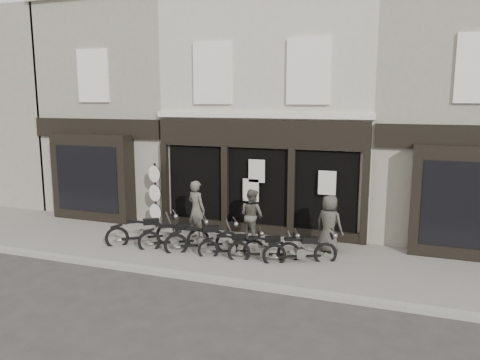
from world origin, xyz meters
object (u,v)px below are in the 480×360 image
(motorcycle_5, at_px, (301,252))
(motorcycle_4, at_px, (265,251))
(advert_sign_post, at_px, (155,198))
(man_left, at_px, (196,209))
(motorcycle_0, at_px, (143,234))
(man_right, at_px, (329,224))
(motorcycle_3, at_px, (232,248))
(motorcycle_2, at_px, (203,241))
(motorcycle_1, at_px, (175,238))
(man_centre, at_px, (252,215))

(motorcycle_5, bearing_deg, motorcycle_4, 164.01)
(motorcycle_4, xyz_separation_m, motorcycle_5, (1.00, 0.16, 0.01))
(advert_sign_post, bearing_deg, man_left, -1.02)
(motorcycle_0, bearing_deg, man_right, -24.10)
(motorcycle_3, relative_size, man_left, 0.96)
(motorcycle_2, height_order, man_left, man_left)
(motorcycle_2, relative_size, man_right, 1.18)
(motorcycle_3, distance_m, motorcycle_4, 0.98)
(motorcycle_1, relative_size, advert_sign_post, 0.81)
(motorcycle_5, height_order, man_right, man_right)
(motorcycle_4, height_order, man_centre, man_centre)
(motorcycle_4, relative_size, man_left, 1.03)
(motorcycle_3, xyz_separation_m, motorcycle_5, (1.98, 0.18, 0.03))
(motorcycle_4, distance_m, man_centre, 1.89)
(motorcycle_2, height_order, advert_sign_post, advert_sign_post)
(motorcycle_0, height_order, man_left, man_left)
(motorcycle_0, bearing_deg, man_left, 5.25)
(man_left, bearing_deg, motorcycle_0, 63.58)
(man_centre, bearing_deg, motorcycle_0, 49.35)
(motorcycle_1, bearing_deg, motorcycle_2, -31.76)
(motorcycle_2, bearing_deg, advert_sign_post, 114.80)
(motorcycle_1, relative_size, man_centre, 1.15)
(motorcycle_3, relative_size, motorcycle_5, 0.93)
(motorcycle_4, relative_size, man_right, 1.14)
(man_left, distance_m, man_right, 4.26)
(motorcycle_5, relative_size, advert_sign_post, 0.82)
(motorcycle_1, distance_m, man_right, 4.63)
(man_left, bearing_deg, man_centre, -149.09)
(motorcycle_0, bearing_deg, motorcycle_4, -38.12)
(motorcycle_4, distance_m, man_left, 3.06)
(motorcycle_0, xyz_separation_m, motorcycle_1, (1.12, -0.04, -0.02))
(man_left, xyz_separation_m, man_right, (4.26, 0.04, -0.09))
(motorcycle_4, relative_size, advert_sign_post, 0.82)
(motorcycle_4, height_order, man_right, man_right)
(motorcycle_1, height_order, man_right, man_right)
(motorcycle_0, xyz_separation_m, motorcycle_5, (4.99, 0.02, -0.03))
(motorcycle_1, height_order, advert_sign_post, advert_sign_post)
(motorcycle_1, relative_size, man_left, 1.03)
(motorcycle_0, bearing_deg, advert_sign_post, 72.54)
(motorcycle_2, relative_size, motorcycle_4, 1.03)
(motorcycle_2, bearing_deg, motorcycle_4, -32.98)
(motorcycle_5, relative_size, man_right, 1.14)
(motorcycle_2, xyz_separation_m, advert_sign_post, (-2.65, 1.84, 0.74))
(motorcycle_2, relative_size, motorcycle_3, 1.11)
(man_right, bearing_deg, motorcycle_1, 35.27)
(man_left, xyz_separation_m, advert_sign_post, (-1.89, 0.65, 0.10))
(motorcycle_2, distance_m, man_right, 3.75)
(man_centre, xyz_separation_m, man_right, (2.47, -0.23, 0.01))
(motorcycle_4, bearing_deg, man_right, 21.22)
(motorcycle_3, height_order, motorcycle_5, motorcycle_5)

